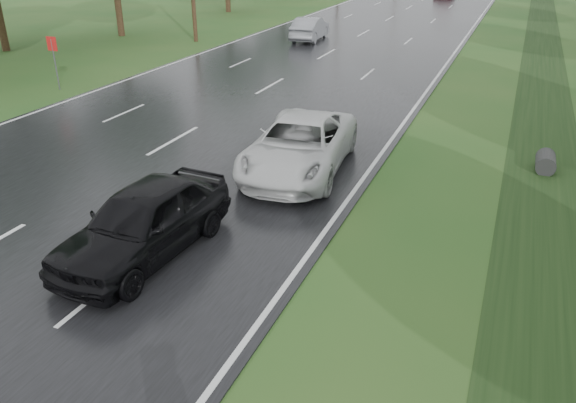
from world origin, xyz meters
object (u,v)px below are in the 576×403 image
at_px(dark_sedan, 144,221).
at_px(silver_sedan, 310,29).
at_px(road_sign, 53,52).
at_px(white_pickup, 300,145).

relative_size(dark_sedan, silver_sedan, 1.05).
height_order(dark_sedan, silver_sedan, dark_sedan).
relative_size(road_sign, white_pickup, 0.42).
relative_size(road_sign, dark_sedan, 0.50).
bearing_deg(silver_sedan, road_sign, 65.29).
distance_m(road_sign, silver_sedan, 17.14).
height_order(road_sign, silver_sedan, road_sign).
bearing_deg(dark_sedan, road_sign, 142.76).
bearing_deg(road_sign, silver_sedan, 69.48).
bearing_deg(white_pickup, road_sign, 154.36).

